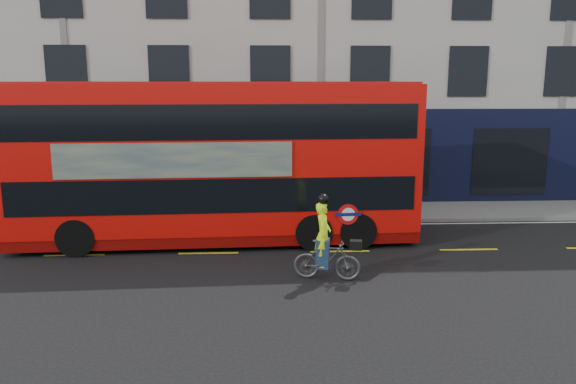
{
  "coord_description": "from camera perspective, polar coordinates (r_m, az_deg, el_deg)",
  "views": [
    {
      "loc": [
        -2.34,
        -14.87,
        5.11
      ],
      "look_at": [
        -1.6,
        1.21,
        1.92
      ],
      "focal_mm": 35.0,
      "sensor_mm": 36.0,
      "label": 1
    }
  ],
  "objects": [
    {
      "name": "kerb",
      "position": [
        20.63,
        3.98,
        -2.99
      ],
      "size": [
        60.0,
        0.12,
        0.13
      ],
      "primitive_type": "cube",
      "color": "slate",
      "rests_on": "ground"
    },
    {
      "name": "lane_dashes",
      "position": [
        17.3,
        5.3,
        -6.02
      ],
      "size": [
        58.0,
        0.12,
        0.01
      ],
      "primitive_type": null,
      "color": "yellow",
      "rests_on": "ground"
    },
    {
      "name": "building_terrace",
      "position": [
        28.01,
        2.27,
        16.07
      ],
      "size": [
        50.0,
        10.07,
        15.0
      ],
      "color": "beige",
      "rests_on": "ground"
    },
    {
      "name": "cyclist",
      "position": [
        14.69,
        3.87,
        -6.03
      ],
      "size": [
        1.83,
        0.87,
        2.29
      ],
      "rotation": [
        0.0,
        0.0,
        -0.22
      ],
      "color": "#434648",
      "rests_on": "ground"
    },
    {
      "name": "bus",
      "position": [
        17.96,
        -7.18,
        3.12
      ],
      "size": [
        12.76,
        3.41,
        5.1
      ],
      "rotation": [
        0.0,
        0.0,
        0.04
      ],
      "color": "red",
      "rests_on": "ground"
    },
    {
      "name": "ground",
      "position": [
        15.89,
        6.04,
        -7.62
      ],
      "size": [
        120.0,
        120.0,
        0.0
      ],
      "primitive_type": "plane",
      "color": "black",
      "rests_on": "ground"
    },
    {
      "name": "road_edge_line",
      "position": [
        20.36,
        4.07,
        -3.36
      ],
      "size": [
        58.0,
        0.1,
        0.01
      ],
      "primitive_type": "cube",
      "color": "silver",
      "rests_on": "ground"
    },
    {
      "name": "pavement",
      "position": [
        22.08,
        3.54,
        -2.05
      ],
      "size": [
        60.0,
        3.0,
        0.12
      ],
      "primitive_type": "cube",
      "color": "gray",
      "rests_on": "ground"
    }
  ]
}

